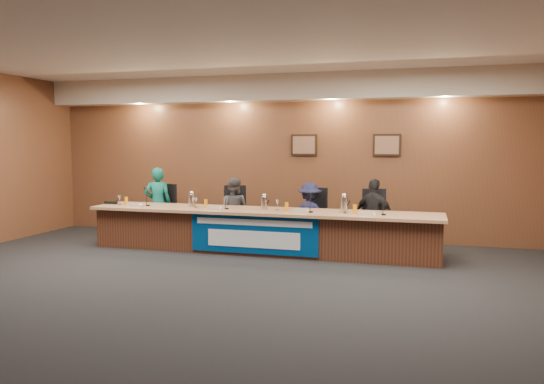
% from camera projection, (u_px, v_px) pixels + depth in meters
% --- Properties ---
extents(floor, '(10.00, 10.00, 0.00)m').
position_uv_depth(floor, '(206.00, 288.00, 6.91)').
color(floor, black).
rests_on(floor, ground).
extents(ceiling, '(10.00, 8.00, 0.04)m').
position_uv_depth(ceiling, '(203.00, 38.00, 6.61)').
color(ceiling, silver).
rests_on(ceiling, wall_back).
extents(wall_back, '(10.00, 0.04, 3.20)m').
position_uv_depth(wall_back, '(285.00, 157.00, 10.58)').
color(wall_back, brown).
rests_on(wall_back, floor).
extents(soffit, '(10.00, 0.50, 0.50)m').
position_uv_depth(soffit, '(282.00, 88.00, 10.22)').
color(soffit, beige).
rests_on(soffit, wall_back).
extents(dais_body, '(6.00, 0.80, 0.70)m').
position_uv_depth(dais_body, '(261.00, 232.00, 9.17)').
color(dais_body, '#4B2618').
rests_on(dais_body, floor).
extents(dais_top, '(6.10, 0.95, 0.05)m').
position_uv_depth(dais_top, '(260.00, 211.00, 9.09)').
color(dais_top, '#AE7D58').
rests_on(dais_top, dais_body).
extents(banner, '(2.20, 0.02, 0.65)m').
position_uv_depth(banner, '(253.00, 234.00, 8.77)').
color(banner, navy).
rests_on(banner, dais_body).
extents(banner_text_upper, '(2.00, 0.01, 0.10)m').
position_uv_depth(banner_text_upper, '(253.00, 223.00, 8.74)').
color(banner_text_upper, silver).
rests_on(banner_text_upper, banner).
extents(banner_text_lower, '(1.60, 0.01, 0.28)m').
position_uv_depth(banner_text_lower, '(253.00, 239.00, 8.77)').
color(banner_text_lower, silver).
rests_on(banner_text_lower, banner).
extents(wall_photo_left, '(0.52, 0.04, 0.42)m').
position_uv_depth(wall_photo_left, '(304.00, 145.00, 10.42)').
color(wall_photo_left, black).
rests_on(wall_photo_left, wall_back).
extents(wall_photo_right, '(0.52, 0.04, 0.42)m').
position_uv_depth(wall_photo_right, '(387.00, 145.00, 9.97)').
color(wall_photo_right, black).
rests_on(wall_photo_right, wall_back).
extents(panelist_a, '(0.61, 0.51, 1.42)m').
position_uv_depth(panelist_a, '(158.00, 203.00, 10.36)').
color(panelist_a, '#0C5D52').
rests_on(panelist_a, floor).
extents(panelist_b, '(0.64, 0.52, 1.24)m').
position_uv_depth(panelist_b, '(233.00, 211.00, 9.93)').
color(panelist_b, '#45454A').
rests_on(panelist_b, floor).
extents(panelist_c, '(0.78, 0.47, 1.18)m').
position_uv_depth(panelist_c, '(310.00, 215.00, 9.52)').
color(panelist_c, '#141635').
rests_on(panelist_c, floor).
extents(panelist_d, '(0.81, 0.57, 1.27)m').
position_uv_depth(panelist_d, '(374.00, 215.00, 9.20)').
color(panelist_d, black).
rests_on(panelist_d, floor).
extents(office_chair_a, '(0.62, 0.62, 0.08)m').
position_uv_depth(office_chair_a, '(161.00, 214.00, 10.48)').
color(office_chair_a, black).
rests_on(office_chair_a, floor).
extents(office_chair_b, '(0.61, 0.61, 0.08)m').
position_uv_depth(office_chair_b, '(235.00, 218.00, 10.04)').
color(office_chair_b, black).
rests_on(office_chair_b, floor).
extents(office_chair_c, '(0.60, 0.60, 0.08)m').
position_uv_depth(office_chair_c, '(311.00, 221.00, 9.63)').
color(office_chair_c, black).
rests_on(office_chair_c, floor).
extents(office_chair_d, '(0.56, 0.56, 0.08)m').
position_uv_depth(office_chair_d, '(375.00, 223.00, 9.31)').
color(office_chair_d, black).
rests_on(office_chair_d, floor).
extents(nameplate_a, '(0.24, 0.08, 0.10)m').
position_uv_depth(nameplate_a, '(134.00, 204.00, 9.48)').
color(nameplate_a, white).
rests_on(nameplate_a, dais_top).
extents(microphone_a, '(0.07, 0.07, 0.02)m').
position_uv_depth(microphone_a, '(148.00, 205.00, 9.62)').
color(microphone_a, black).
rests_on(microphone_a, dais_top).
extents(juice_glass_a, '(0.06, 0.06, 0.15)m').
position_uv_depth(juice_glass_a, '(126.00, 201.00, 9.79)').
color(juice_glass_a, orange).
rests_on(juice_glass_a, dais_top).
extents(water_glass_a, '(0.08, 0.08, 0.18)m').
position_uv_depth(water_glass_a, '(120.00, 200.00, 9.76)').
color(water_glass_a, silver).
rests_on(water_glass_a, dais_top).
extents(nameplate_b, '(0.24, 0.08, 0.10)m').
position_uv_depth(nameplate_b, '(213.00, 207.00, 9.02)').
color(nameplate_b, white).
rests_on(nameplate_b, dais_top).
extents(microphone_b, '(0.07, 0.07, 0.02)m').
position_uv_depth(microphone_b, '(227.00, 209.00, 9.15)').
color(microphone_b, black).
rests_on(microphone_b, dais_top).
extents(juice_glass_b, '(0.06, 0.06, 0.15)m').
position_uv_depth(juice_glass_b, '(206.00, 204.00, 9.33)').
color(juice_glass_b, orange).
rests_on(juice_glass_b, dais_top).
extents(water_glass_b, '(0.08, 0.08, 0.18)m').
position_uv_depth(water_glass_b, '(196.00, 203.00, 9.35)').
color(water_glass_b, silver).
rests_on(water_glass_b, dais_top).
extents(nameplate_c, '(0.24, 0.08, 0.10)m').
position_uv_depth(nameplate_c, '(300.00, 210.00, 8.65)').
color(nameplate_c, white).
rests_on(nameplate_c, dais_top).
extents(microphone_c, '(0.07, 0.07, 0.02)m').
position_uv_depth(microphone_c, '(311.00, 212.00, 8.71)').
color(microphone_c, black).
rests_on(microphone_c, dais_top).
extents(juice_glass_c, '(0.06, 0.06, 0.15)m').
position_uv_depth(juice_glass_c, '(287.00, 207.00, 8.88)').
color(juice_glass_c, orange).
rests_on(juice_glass_c, dais_top).
extents(water_glass_c, '(0.08, 0.08, 0.18)m').
position_uv_depth(water_glass_c, '(277.00, 205.00, 8.98)').
color(water_glass_c, silver).
rests_on(water_glass_c, dais_top).
extents(nameplate_d, '(0.24, 0.08, 0.10)m').
position_uv_depth(nameplate_d, '(366.00, 213.00, 8.34)').
color(nameplate_d, white).
rests_on(nameplate_d, dais_top).
extents(microphone_d, '(0.07, 0.07, 0.02)m').
position_uv_depth(microphone_d, '(384.00, 215.00, 8.39)').
color(microphone_d, black).
rests_on(microphone_d, dais_top).
extents(juice_glass_d, '(0.06, 0.06, 0.15)m').
position_uv_depth(juice_glass_d, '(355.00, 209.00, 8.54)').
color(juice_glass_d, orange).
rests_on(juice_glass_d, dais_top).
extents(water_glass_d, '(0.08, 0.08, 0.18)m').
position_uv_depth(water_glass_d, '(346.00, 208.00, 8.60)').
color(water_glass_d, silver).
rests_on(water_glass_d, dais_top).
extents(carafe_left, '(0.12, 0.12, 0.22)m').
position_uv_depth(carafe_left, '(192.00, 201.00, 9.48)').
color(carafe_left, silver).
rests_on(carafe_left, dais_top).
extents(carafe_mid, '(0.11, 0.11, 0.22)m').
position_uv_depth(carafe_mid, '(264.00, 203.00, 9.08)').
color(carafe_mid, silver).
rests_on(carafe_mid, dais_top).
extents(carafe_right, '(0.12, 0.12, 0.26)m').
position_uv_depth(carafe_right, '(344.00, 205.00, 8.72)').
color(carafe_right, silver).
rests_on(carafe_right, dais_top).
extents(speakerphone, '(0.32, 0.32, 0.05)m').
position_uv_depth(speakerphone, '(113.00, 202.00, 9.95)').
color(speakerphone, black).
rests_on(speakerphone, dais_top).
extents(paper_stack, '(0.26, 0.33, 0.01)m').
position_uv_depth(paper_stack, '(368.00, 214.00, 8.52)').
color(paper_stack, white).
rests_on(paper_stack, dais_top).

